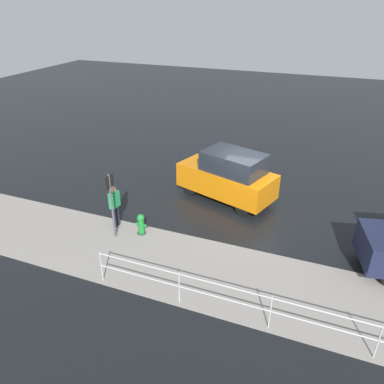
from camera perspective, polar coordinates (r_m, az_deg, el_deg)
name	(u,v)px	position (r m, az deg, el deg)	size (l,w,h in m)	color
ground_plane	(248,209)	(14.86, 8.58, -2.58)	(60.00, 60.00, 0.00)	black
kerb_strip	(215,274)	(11.50, 3.52, -12.39)	(24.00, 3.20, 0.04)	gray
moving_hatchback	(228,176)	(15.08, 5.55, 2.48)	(4.24, 2.83, 2.06)	orange
fire_hydrant	(141,224)	(13.12, -7.76, -4.92)	(0.42, 0.31, 0.80)	#197A2D
pedestrian	(115,204)	(13.40, -11.71, -1.76)	(0.27, 0.57, 1.62)	#1E8C4C
metal_railing	(271,307)	(9.68, 11.93, -16.72)	(9.74, 0.04, 1.05)	#B7BABF
sign_post	(111,197)	(12.51, -12.24, -0.81)	(0.07, 0.44, 2.40)	#4C4C51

